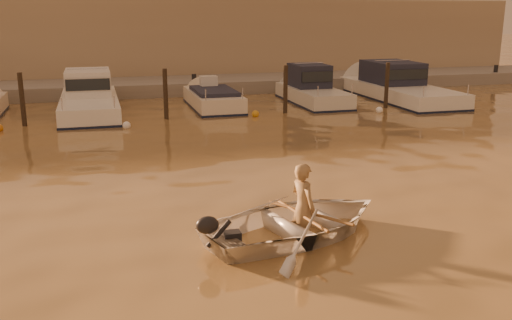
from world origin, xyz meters
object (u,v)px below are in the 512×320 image
object	(u,v)px
moored_boat_3	(213,102)
moored_boat_5	(399,86)
moored_boat_4	(313,90)
waterfront_building	(141,41)
dinghy	(299,222)
moored_boat_2	(89,98)
person	(303,207)

from	to	relation	value
moored_boat_3	moored_boat_5	distance (m)	9.25
moored_boat_4	waterfront_building	size ratio (longest dim) A/B	0.13
moored_boat_4	moored_boat_5	distance (m)	4.50
dinghy	moored_boat_2	world-z (taller)	moored_boat_2
dinghy	waterfront_building	size ratio (longest dim) A/B	0.08
moored_boat_2	waterfront_building	size ratio (longest dim) A/B	0.17
moored_boat_3	moored_boat_5	world-z (taller)	moored_boat_5
person	dinghy	bearing A→B (deg)	90.00
dinghy	moored_boat_5	world-z (taller)	moored_boat_5
moored_boat_2	person	bearing A→B (deg)	-75.33
moored_boat_4	moored_boat_5	xyz separation A→B (m)	(4.50, 0.00, 0.00)
moored_boat_2	moored_boat_4	world-z (taller)	same
person	moored_boat_2	distance (m)	15.60
person	moored_boat_2	xyz separation A→B (m)	(-3.95, 15.09, 0.06)
moored_boat_3	moored_boat_5	size ratio (longest dim) A/B	0.63
dinghy	person	world-z (taller)	person
dinghy	moored_boat_4	xyz separation A→B (m)	(6.18, 15.12, 0.35)
moored_boat_3	moored_boat_2	bearing A→B (deg)	180.00
moored_boat_5	moored_boat_4	bearing A→B (deg)	180.00
moored_boat_4	moored_boat_5	size ratio (longest dim) A/B	0.69
waterfront_building	moored_boat_5	bearing A→B (deg)	-44.00
dinghy	moored_boat_3	xyz separation A→B (m)	(1.44, 15.12, -0.05)
person	moored_boat_3	size ratio (longest dim) A/B	0.31
moored_boat_3	moored_boat_5	xyz separation A→B (m)	(9.24, 0.00, 0.40)
moored_boat_5	waterfront_building	bearing A→B (deg)	136.00
person	moored_boat_2	bearing A→B (deg)	-2.43
dinghy	waterfront_building	xyz separation A→B (m)	(-0.72, 26.12, 2.12)
moored_boat_2	moored_boat_5	distance (m)	14.53
moored_boat_3	moored_boat_5	bearing A→B (deg)	0.00
moored_boat_2	moored_boat_4	xyz separation A→B (m)	(10.04, 0.00, 0.00)
moored_boat_2	moored_boat_3	size ratio (longest dim) A/B	1.37
person	moored_boat_4	xyz separation A→B (m)	(6.08, 15.09, 0.06)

